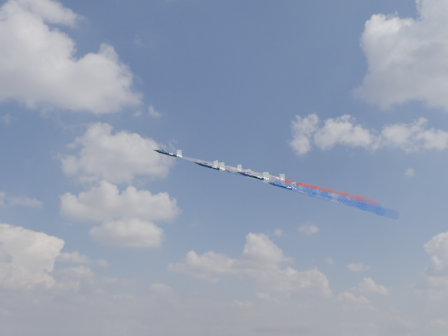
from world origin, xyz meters
name	(u,v)px	position (x,y,z in m)	size (l,w,h in m)	color
jet_lead	(168,154)	(4.77, 17.68, 168.58)	(8.20, 10.25, 2.73)	black
trail_lead	(233,170)	(26.23, 14.20, 164.36)	(3.42, 35.24, 3.42)	white
jet_inner_left	(210,166)	(15.70, 6.93, 162.07)	(8.20, 10.25, 2.73)	black
trail_inner_left	(278,183)	(37.16, 3.45, 157.84)	(3.42, 35.24, 3.42)	blue
jet_inner_right	(206,164)	(20.58, 25.77, 169.45)	(8.20, 10.25, 2.73)	black
trail_inner_right	(266,179)	(42.04, 22.29, 165.22)	(3.42, 35.24, 3.42)	red
jet_outer_left	(254,176)	(25.49, -4.12, 156.69)	(8.20, 10.25, 2.73)	black
trail_outer_left	(324,194)	(46.95, -7.60, 152.47)	(3.42, 35.24, 3.42)	blue
jet_center_third	(238,173)	(27.89, 14.31, 163.55)	(8.20, 10.25, 2.73)	black
trail_center_third	(300,189)	(49.35, 10.83, 159.32)	(3.42, 35.24, 3.42)	white
jet_outer_right	(230,168)	(32.58, 32.95, 171.77)	(8.20, 10.25, 2.73)	black
trail_outer_right	(286,182)	(54.04, 29.47, 167.54)	(3.42, 35.24, 3.42)	red
jet_rear_left	(283,186)	(39.23, 4.09, 157.32)	(8.20, 10.25, 2.73)	black
trail_rear_left	(347,203)	(60.69, 0.61, 153.10)	(3.42, 35.24, 3.42)	blue
jet_rear_right	(272,177)	(43.91, 20.41, 165.58)	(8.20, 10.25, 2.73)	black
trail_rear_right	(330,192)	(65.37, 16.93, 161.36)	(3.42, 35.24, 3.42)	red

